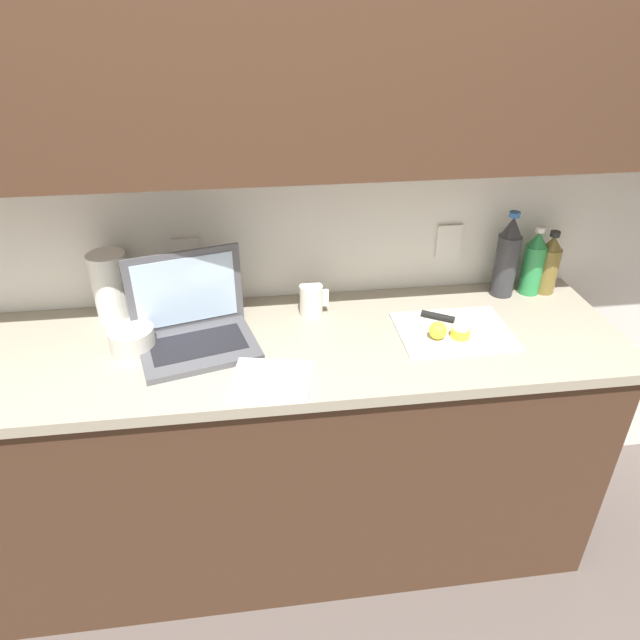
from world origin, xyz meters
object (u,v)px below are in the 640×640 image
paper_towel_roll (110,287)px  lemon_whole_beside (437,331)px  bottle_water_clear (547,265)px  measuring_cup (310,300)px  knife (446,319)px  bowl_white (131,340)px  bottle_oil_tall (532,263)px  lemon_half_cut (459,332)px  bottle_green_soda (506,258)px  laptop (192,324)px  cutting_board (452,331)px

paper_towel_roll → lemon_whole_beside: bearing=-15.3°
bottle_water_clear → measuring_cup: (-0.86, -0.05, -0.05)m
knife → bowl_white: size_ratio=1.78×
measuring_cup → lemon_whole_beside: bearing=-30.4°
bottle_oil_tall → measuring_cup: bearing=-176.2°
lemon_half_cut → paper_towel_roll: 1.13m
bowl_white → paper_towel_roll: 0.24m
bowl_white → paper_towel_roll: bearing=111.4°
knife → bottle_oil_tall: size_ratio=0.97×
bottle_water_clear → bottle_green_soda: bearing=-180.0°
laptop → bottle_water_clear: size_ratio=1.74×
cutting_board → bottle_water_clear: bearing=29.0°
bottle_green_soda → bottle_oil_tall: bottle_green_soda is taller
knife → bottle_oil_tall: bottle_oil_tall is taller
lemon_whole_beside → bottle_green_soda: 0.44m
bottle_green_soda → paper_towel_roll: size_ratio=1.34×
knife → lemon_whole_beside: size_ratio=4.34×
cutting_board → bottle_water_clear: bottle_water_clear is taller
lemon_whole_beside → bottle_water_clear: 0.56m
bottle_green_soda → bottle_water_clear: (0.16, 0.00, -0.04)m
cutting_board → paper_towel_roll: size_ratio=1.55×
knife → bottle_water_clear: (0.42, 0.18, 0.09)m
lemon_half_cut → bowl_white: bearing=176.0°
laptop → bowl_white: (-0.18, -0.02, -0.03)m
knife → paper_towel_roll: 1.11m
bottle_water_clear → bottle_oil_tall: bearing=180.0°
cutting_board → paper_towel_roll: 1.12m
bottle_oil_tall → bottle_water_clear: size_ratio=1.08×
laptop → paper_towel_roll: laptop is taller
laptop → cutting_board: 0.82m
lemon_whole_beside → bottle_oil_tall: size_ratio=0.22×
bottle_green_soda → bottle_oil_tall: 0.11m
cutting_board → bowl_white: bearing=178.4°
bottle_green_soda → bottle_oil_tall: (0.10, 0.00, -0.03)m
measuring_cup → paper_towel_roll: size_ratio=0.46×
knife → bottle_water_clear: bottle_water_clear is taller
lemon_whole_beside → bowl_white: bearing=175.8°
bowl_white → laptop: bearing=7.3°
knife → bowl_white: bowl_white is taller
paper_towel_roll → bottle_water_clear: bearing=-0.3°
cutting_board → measuring_cup: 0.48m
lemon_half_cut → bottle_oil_tall: (0.35, 0.27, 0.09)m
bottle_oil_tall → bottle_water_clear: bearing=-0.0°
laptop → bottle_oil_tall: bearing=-5.8°
lemon_half_cut → paper_towel_roll: size_ratio=0.26×
laptop → bottle_water_clear: (1.24, 0.18, 0.04)m
cutting_board → bottle_green_soda: 0.37m
cutting_board → knife: bearing=93.0°
bottle_green_soda → paper_towel_roll: bottle_green_soda is taller
laptop → knife: 0.82m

